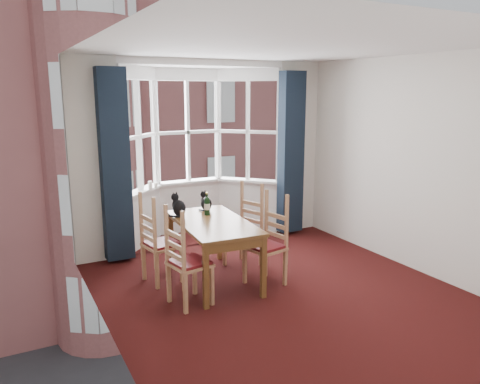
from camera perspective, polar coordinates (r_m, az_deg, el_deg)
floor at (r=5.60m, az=5.63°, el=-12.57°), size 4.50×4.50×0.00m
ceiling at (r=5.10m, az=6.31°, el=17.31°), size 4.50×4.50×0.00m
wall_left at (r=4.41m, az=-16.27°, el=-0.61°), size 0.00×4.50×4.50m
wall_right at (r=6.48m, az=20.86°, el=3.07°), size 0.00×4.50×4.50m
wall_near at (r=3.58m, az=26.38°, el=-4.36°), size 4.00×0.00×4.00m
wall_back_pier_left at (r=6.65m, az=-17.30°, el=3.53°), size 0.70×0.12×2.80m
wall_back_pier_right at (r=7.93m, az=6.89°, el=5.32°), size 0.70×0.12×2.80m
bay_window at (r=7.59m, az=-5.68°, el=5.04°), size 2.76×0.94×2.80m
curtain_left at (r=6.52m, az=-14.99°, el=3.07°), size 0.38×0.22×2.60m
curtain_right at (r=7.66m, az=6.22°, el=4.72°), size 0.38×0.22×2.60m
dining_table at (r=5.78m, az=-3.30°, el=-4.43°), size 0.90×1.54×0.78m
chair_left_near at (r=5.21m, az=-7.02°, el=-8.89°), size 0.46×0.48×0.92m
chair_left_far at (r=5.87m, az=-10.29°, el=-6.55°), size 0.46×0.48×0.92m
chair_right_near at (r=5.80m, az=3.75°, el=-6.60°), size 0.48×0.49×0.92m
chair_right_far at (r=6.41m, az=0.90°, el=-4.74°), size 0.52×0.53×0.92m
cat_left at (r=6.02m, az=-7.49°, el=-1.79°), size 0.23×0.26×0.31m
cat_right at (r=6.27m, az=-4.18°, el=-1.29°), size 0.17×0.21×0.27m
wine_bottle at (r=6.02m, az=-4.04°, el=-1.60°), size 0.08×0.08×0.30m
candle_tall at (r=7.26m, az=-10.89°, el=0.82°), size 0.06×0.06×0.13m
candle_short at (r=7.32m, az=-10.23°, el=0.78°), size 0.06×0.06×0.09m
street at (r=37.52m, az=-22.73°, el=-1.58°), size 80.00×80.00×0.00m
tenement_building at (r=18.47m, az=-19.20°, el=9.26°), size 18.40×7.80×15.20m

